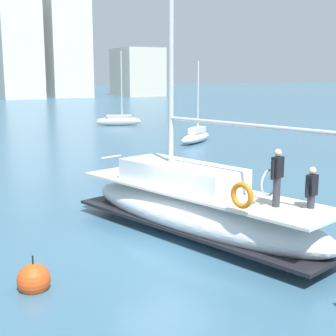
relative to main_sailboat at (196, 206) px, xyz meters
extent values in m
plane|color=#38607A|center=(-1.55, -0.50, -0.91)|extent=(400.00, 400.00, 0.00)
ellipsoid|color=silver|center=(0.02, -0.07, -0.21)|extent=(4.95, 9.89, 1.40)
cube|color=black|center=(0.02, -0.07, -0.53)|extent=(4.92, 9.71, 0.10)
cube|color=beige|center=(0.02, -0.07, 0.53)|extent=(4.63, 9.38, 0.08)
cube|color=silver|center=(-0.18, 0.62, 0.92)|extent=(2.80, 4.62, 0.70)
cylinder|color=#B7B7BC|center=(0.48, -1.69, 2.69)|extent=(1.70, 5.57, 0.12)
cylinder|color=silver|center=(-1.19, 4.17, 1.04)|extent=(0.88, 0.30, 0.06)
torus|color=orange|center=(-0.38, -2.93, 1.04)|extent=(0.33, 0.71, 0.70)
cylinder|color=#33333D|center=(0.81, -2.84, 0.97)|extent=(0.20, 0.20, 0.80)
cube|color=black|center=(0.81, -2.84, 1.65)|extent=(0.36, 0.28, 0.56)
sphere|color=beige|center=(0.81, -2.84, 2.04)|extent=(0.20, 0.20, 0.20)
cylinder|color=black|center=(0.60, -2.90, 1.60)|extent=(0.09, 0.09, 0.50)
cylinder|color=black|center=(1.02, -2.78, 1.60)|extent=(0.09, 0.09, 0.50)
cylinder|color=#33333D|center=(1.54, -3.38, 0.74)|extent=(0.20, 0.20, 0.35)
cube|color=black|center=(1.54, -3.38, 1.20)|extent=(0.36, 0.28, 0.56)
sphere|color=beige|center=(1.54, -3.38, 1.59)|extent=(0.20, 0.20, 0.20)
cylinder|color=black|center=(1.33, -3.44, 1.15)|extent=(0.09, 0.09, 0.50)
cylinder|color=black|center=(1.75, -3.32, 1.15)|extent=(0.09, 0.09, 0.50)
torus|color=silver|center=(0.75, -2.61, 1.19)|extent=(0.75, 0.27, 0.76)
ellipsoid|color=white|center=(10.72, 18.09, -0.56)|extent=(4.19, 3.42, 0.71)
cube|color=white|center=(10.90, 18.22, 0.00)|extent=(1.83, 1.58, 0.40)
cylinder|color=silver|center=(10.99, 18.29, 2.38)|extent=(0.12, 0.12, 5.15)
ellipsoid|color=#B7B2A8|center=(10.85, 33.49, -0.56)|extent=(4.29, 1.93, 0.71)
ellipsoid|color=#B7B2A8|center=(10.29, 31.93, -0.56)|extent=(4.29, 1.93, 0.71)
cube|color=#B7B2A8|center=(10.57, 32.71, -0.10)|extent=(2.83, 2.38, 0.24)
cylinder|color=silver|center=(10.88, 32.60, 3.11)|extent=(0.12, 0.12, 6.18)
sphere|color=#EA4C19|center=(-5.47, -1.78, -0.68)|extent=(0.79, 0.79, 0.79)
cylinder|color=black|center=(-5.47, -1.78, -0.38)|extent=(0.04, 0.04, 0.60)
cube|color=silver|center=(12.52, 90.38, 9.96)|extent=(7.76, 11.30, 21.75)
cube|color=silver|center=(22.59, 92.24, 9.45)|extent=(8.17, 12.30, 20.73)
cube|color=beige|center=(38.04, 89.79, 4.27)|extent=(8.63, 11.74, 10.37)
camera|label=1|loc=(-7.74, -12.97, 4.10)|focal=53.18mm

